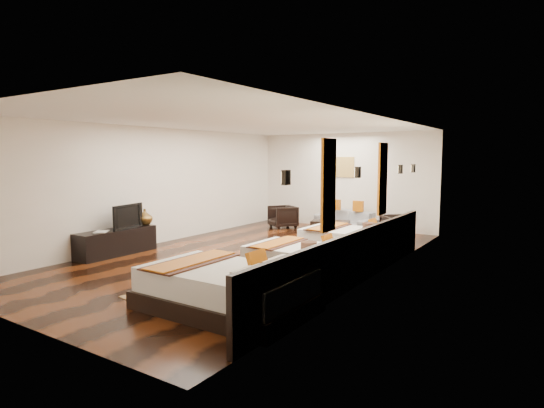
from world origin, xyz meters
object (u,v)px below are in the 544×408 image
Objects in this scene: armchair_left at (283,217)px; bed_near at (227,288)px; tv_console at (116,242)px; tv at (125,216)px; sofa at (346,220)px; armchair_right at (397,228)px; nightstand_a at (309,280)px; nightstand_b at (368,252)px; book at (95,232)px; bed_mid at (305,260)px; figurine at (145,217)px; coffee_table at (330,228)px; bed_far at (352,241)px; table_plant at (331,215)px.

bed_near is at bearing -30.20° from armchair_left.
tv is at bearing 75.82° from tv_console.
armchair_right reaches higher than sofa.
nightstand_a reaches higher than nightstand_b.
book is at bearing -94.19° from sofa.
bed_mid is 2.80× the size of armchair_left.
figurine is 0.52× the size of armchair_right.
bed_near reaches higher than coffee_table.
armchair_left is (-3.16, 2.19, 0.05)m from bed_far.
coffee_table is 3.51× the size of table_plant.
tv_console is at bearing 153.58° from tv.
sofa is (-1.38, 2.80, 0.01)m from bed_far.
tv is at bearing 158.70° from bed_near.
coffee_table is (-1.69, -0.37, -0.12)m from armchair_right.
sofa is 1.04m from table_plant.
tv reaches higher than bed_near.
bed_mid is 4.22m from tv.
tv_console is at bearing -90.00° from figurine.
tv_console is 5.48m from table_plant.
coffee_table is (2.81, 4.65, -0.08)m from tv_console.
table_plant is (-0.00, -1.01, 0.26)m from sofa.
figurine reaches higher than bed_far.
bed_near is 2.55× the size of tv.
tv_console is 0.59m from book.
figurine reaches higher than nightstand_a.
figurine is 1.28× the size of table_plant.
bed_far is 2.91× the size of armchair_left.
bed_far is (-0.00, 4.32, -0.03)m from bed_near.
sofa is at bearing 119.19° from nightstand_b.
table_plant is at bearing 61.59° from book.
bed_mid is at bearing 121.15° from nightstand_a.
nightstand_a reaches higher than armchair_left.
figurine is (-4.94, 1.25, 0.43)m from nightstand_a.
nightstand_a reaches higher than sofa.
sofa is (-2.13, 3.81, -0.02)m from nightstand_b.
figurine is at bearing -153.38° from bed_far.
table_plant is (2.81, 5.20, -0.02)m from book.
tv_console reaches higher than coffee_table.
nightstand_a is (0.75, -1.24, 0.04)m from bed_mid.
figurine is at bearing 152.21° from bed_near.
armchair_left is 1.83m from coffee_table.
armchair_left is at bearing 135.71° from armchair_right.
sofa is 2.68× the size of armchair_left.
table_plant is at bearing 112.48° from nightstand_a.
bed_mid reaches higher than armchair_left.
coffee_table is (-1.38, 1.75, -0.08)m from bed_far.
armchair_right is (4.50, 5.02, 0.04)m from tv_console.
tv is (-4.15, -2.70, 0.54)m from bed_far.
nightstand_b reaches higher than book.
tv_console is at bearing -169.46° from bed_mid.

